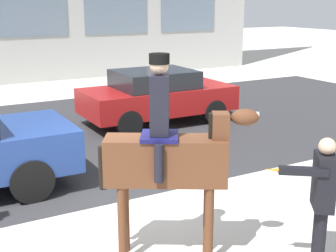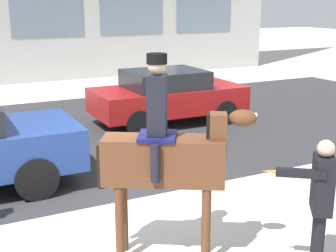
{
  "view_description": "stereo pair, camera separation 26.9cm",
  "coord_description": "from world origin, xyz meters",
  "views": [
    {
      "loc": [
        -2.66,
        -6.07,
        3.19
      ],
      "look_at": [
        0.27,
        -0.81,
        1.58
      ],
      "focal_mm": 50.0,
      "sensor_mm": 36.0,
      "label": 1
    },
    {
      "loc": [
        -2.43,
        -6.19,
        3.19
      ],
      "look_at": [
        0.27,
        -0.81,
        1.58
      ],
      "focal_mm": 50.0,
      "sensor_mm": 36.0,
      "label": 2
    }
  ],
  "objects": [
    {
      "name": "mounted_horse_lead",
      "position": [
        -0.03,
        -1.37,
        1.38
      ],
      "size": [
        1.75,
        1.21,
        2.61
      ],
      "rotation": [
        0.0,
        0.0,
        -0.53
      ],
      "color": "#59331E",
      "rests_on": "ground_plane"
    },
    {
      "name": "ground_plane",
      "position": [
        0.0,
        0.0,
        0.0
      ],
      "size": [
        80.0,
        80.0,
        0.0
      ],
      "primitive_type": "plane",
      "color": "beige"
    },
    {
      "name": "pedestrian_bystander",
      "position": [
        1.42,
        -2.48,
        0.98
      ],
      "size": [
        0.9,
        0.53,
        1.67
      ],
      "rotation": [
        0.0,
        0.0,
        2.5
      ],
      "color": "black",
      "rests_on": "ground_plane"
    },
    {
      "name": "road_surface",
      "position": [
        0.0,
        4.75,
        0.0
      ],
      "size": [
        24.43,
        8.5,
        0.01
      ],
      "color": "#2D2D30",
      "rests_on": "ground_plane"
    },
    {
      "name": "street_car_far_lane",
      "position": [
        3.06,
        4.79,
        0.75
      ],
      "size": [
        4.01,
        1.94,
        1.43
      ],
      "color": "maroon",
      "rests_on": "ground_plane"
    }
  ]
}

